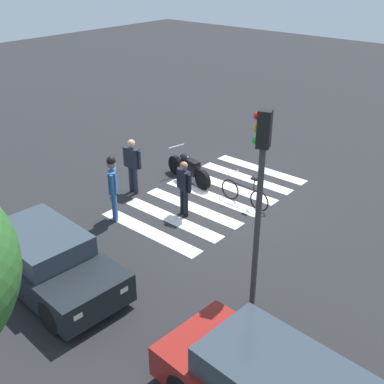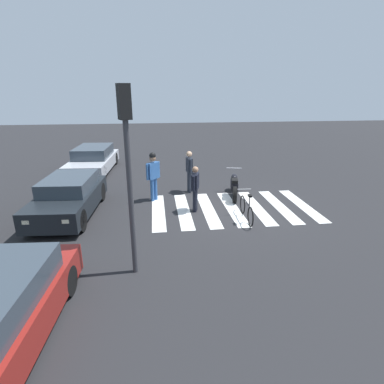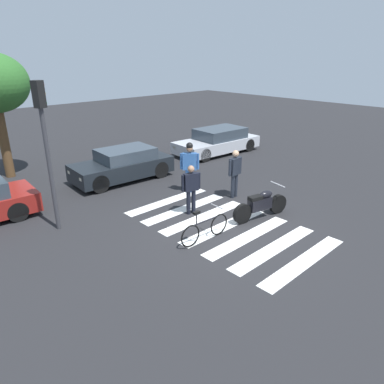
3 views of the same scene
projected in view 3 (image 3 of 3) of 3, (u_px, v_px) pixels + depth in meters
ground_plane at (224, 226)px, 10.83m from camera, size 60.00×60.00×0.00m
police_motorcycle at (261, 205)px, 11.21m from camera, size 2.09×0.73×1.04m
leaning_bicycle at (205, 229)px, 9.88m from camera, size 1.72×0.46×0.98m
officer_on_foot at (235, 171)px, 12.67m from camera, size 0.69×0.24×1.75m
officer_by_motorcycle at (191, 187)px, 11.37m from camera, size 0.63×0.34×1.64m
pedestrian_bystander at (190, 163)px, 13.11m from camera, size 0.53×0.52×1.91m
crosswalk_stripes at (224, 226)px, 10.83m from camera, size 3.41×5.85×0.01m
car_black_suv at (123, 165)px, 14.59m from camera, size 4.16×1.97×1.30m
car_silver_sedan at (218, 141)px, 18.57m from camera, size 4.74×2.18×1.28m
traffic_light_pole at (45, 134)px, 9.66m from camera, size 0.36×0.31×4.26m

